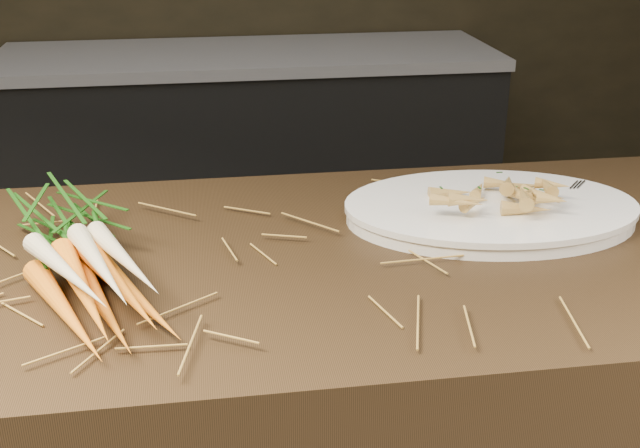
{
  "coord_description": "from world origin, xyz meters",
  "views": [
    {
      "loc": [
        0.12,
        -0.77,
        1.41
      ],
      "look_at": [
        0.28,
        0.27,
        0.96
      ],
      "focal_mm": 45.0,
      "sensor_mm": 36.0,
      "label": 1
    }
  ],
  "objects": [
    {
      "name": "back_counter",
      "position": [
        0.3,
        2.18,
        0.42
      ],
      "size": [
        1.82,
        0.62,
        0.84
      ],
      "color": "black",
      "rests_on": "ground"
    },
    {
      "name": "roasted_veg_heap",
      "position": [
        0.58,
        0.38,
        0.95
      ],
      "size": [
        0.24,
        0.19,
        0.05
      ],
      "primitive_type": null,
      "rotation": [
        0.0,
        0.0,
        -0.08
      ],
      "color": "#B68334",
      "rests_on": "serving_platter"
    },
    {
      "name": "straw_bedding",
      "position": [
        0.0,
        0.3,
        0.91
      ],
      "size": [
        1.4,
        0.6,
        0.02
      ],
      "primitive_type": null,
      "color": "olive",
      "rests_on": "main_counter"
    },
    {
      "name": "root_veg_bunch",
      "position": [
        -0.07,
        0.28,
        0.94
      ],
      "size": [
        0.32,
        0.51,
        0.09
      ],
      "rotation": [
        0.0,
        0.0,
        0.37
      ],
      "color": "orange",
      "rests_on": "main_counter"
    },
    {
      "name": "serving_fork",
      "position": [
        0.74,
        0.34,
        0.93
      ],
      "size": [
        0.13,
        0.14,
        0.0
      ],
      "primitive_type": "cube",
      "rotation": [
        0.0,
        0.0,
        -0.72
      ],
      "color": "silver",
      "rests_on": "serving_platter"
    },
    {
      "name": "serving_platter",
      "position": [
        0.58,
        0.38,
        0.91
      ],
      "size": [
        0.5,
        0.35,
        0.03
      ],
      "primitive_type": null,
      "rotation": [
        0.0,
        0.0,
        -0.08
      ],
      "color": "white",
      "rests_on": "main_counter"
    }
  ]
}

